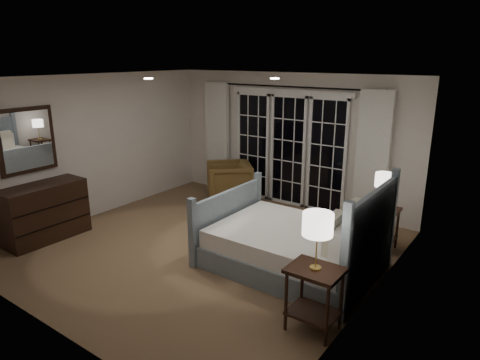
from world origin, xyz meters
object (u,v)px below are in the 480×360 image
Objects in this scene: nightstand_right at (380,222)px; dresser at (45,212)px; armchair at (229,182)px; nightstand_left at (314,289)px; lamp_left at (318,225)px; lamp_right at (385,181)px; bed at (295,245)px.

dresser reaches higher than nightstand_right.
armchair is 3.39m from dresser.
dresser reaches higher than nightstand_left.
lamp_left is 1.14× the size of lamp_right.
nightstand_right is 0.75× the size of armchair.
nightstand_left is 4.31m from armchair.
nightstand_left is 2.39m from nightstand_right.
lamp_left reaches higher than bed.
dresser is at bearing -175.73° from nightstand_left.
bed is 1.62m from lamp_left.
bed is 1.48m from nightstand_right.
nightstand_right is at bearing 92.23° from nightstand_left.
bed is at bearing 126.59° from lamp_left.
lamp_right is (0.73, 1.28, 0.73)m from bed.
armchair is at bearing 172.04° from nightstand_right.
nightstand_left is at bearing -87.77° from lamp_right.
lamp_right is at bearing 31.86° from dresser.
lamp_left reaches higher than nightstand_left.
nightstand_left is 0.83× the size of armchair.
nightstand_right is 2.50m from lamp_left.
dresser is at bearing -148.14° from lamp_right.
lamp_left reaches higher than dresser.
lamp_left reaches higher than nightstand_right.
dresser is (-4.47, -0.33, -0.03)m from nightstand_left.
lamp_left is at bearing -87.77° from lamp_right.
lamp_right is (-0.09, 2.38, -0.13)m from lamp_left.
armchair is 0.68× the size of dresser.
dresser is (-4.37, -2.72, -0.61)m from lamp_right.
lamp_right is at bearing -90.00° from nightstand_right.
nightstand_left is 1.10× the size of nightstand_right.
nightstand_right is 3.19m from armchair.
bed is 2.98m from armchair.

